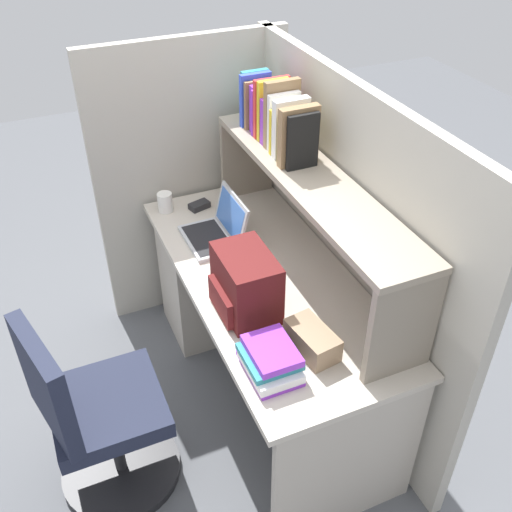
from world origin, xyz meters
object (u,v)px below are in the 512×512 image
backpack (245,284)px  computer_mouse (199,205)px  tissue_box (312,340)px  snack_canister (235,264)px  paper_cup (165,202)px  laptop (217,230)px  office_chair (97,422)px

backpack → computer_mouse: bearing=174.3°
tissue_box → snack_canister: (-0.54, -0.10, 0.01)m
computer_mouse → paper_cup: (-0.04, -0.17, 0.03)m
laptop → computer_mouse: bearing=178.1°
laptop → tissue_box: (0.84, 0.07, -0.00)m
backpack → snack_canister: (-0.23, 0.05, -0.07)m
backpack → computer_mouse: size_ratio=2.88×
computer_mouse → tissue_box: 1.13m
tissue_box → snack_canister: size_ratio=1.92×
paper_cup → office_chair: (0.91, -0.59, -0.39)m
office_chair → backpack: bearing=-100.1°
laptop → computer_mouse: laptop is taller
laptop → paper_cup: (-0.34, -0.16, 0.00)m
tissue_box → office_chair: size_ratio=0.24×
paper_cup → snack_canister: size_ratio=0.88×
backpack → office_chair: (0.05, -0.67, -0.47)m
laptop → paper_cup: 0.38m
paper_cup → office_chair: office_chair is taller
snack_canister → office_chair: (0.28, -0.72, -0.39)m
laptop → backpack: (0.52, -0.07, 0.08)m
laptop → office_chair: (0.57, -0.75, -0.39)m
tissue_box → backpack: bearing=-164.1°
laptop → snack_canister: size_ratio=2.74×
paper_cup → tissue_box: (1.18, 0.23, -0.00)m
laptop → office_chair: size_ratio=0.34×
paper_cup → computer_mouse: bearing=75.1°
computer_mouse → snack_canister: snack_canister is taller
paper_cup → backpack: bearing=5.7°
paper_cup → office_chair: size_ratio=0.11×
laptop → paper_cup: size_ratio=3.10×
computer_mouse → office_chair: office_chair is taller
laptop → tissue_box: size_ratio=1.43×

